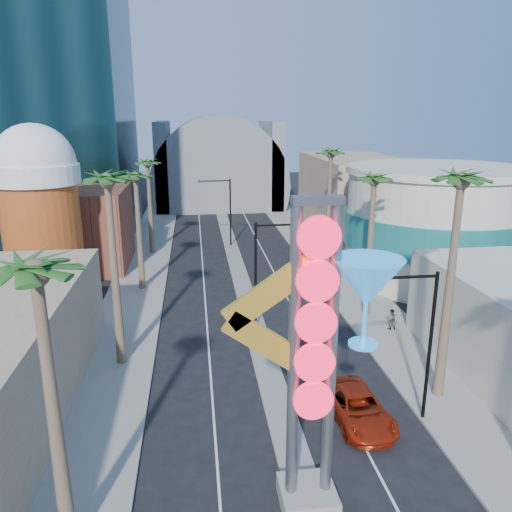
{
  "coord_description": "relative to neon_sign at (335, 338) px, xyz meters",
  "views": [
    {
      "loc": [
        -4.11,
        -13.2,
        15.2
      ],
      "look_at": [
        0.25,
        21.81,
        5.1
      ],
      "focal_mm": 35.0,
      "sensor_mm": 36.0,
      "label": 1
    }
  ],
  "objects": [
    {
      "name": "beer_mug",
      "position": [
        -17.82,
        27.04,
        0.54
      ],
      "size": [
        7.0,
        7.0,
        14.5
      ],
      "color": "#A94216",
      "rests_on": "ground"
    },
    {
      "name": "streetlight_2",
      "position": [
        5.91,
        5.04,
        -2.47
      ],
      "size": [
        3.45,
        0.25,
        8.0
      ],
      "color": "black",
      "rests_on": "ground"
    },
    {
      "name": "canopy",
      "position": [
        -0.82,
        69.04,
        -3.0
      ],
      "size": [
        22.0,
        16.0,
        22.0
      ],
      "color": "slate",
      "rests_on": "ground"
    },
    {
      "name": "turquoise_building",
      "position": [
        17.18,
        27.04,
        -2.06
      ],
      "size": [
        16.6,
        16.6,
        10.6
      ],
      "color": "beige",
      "rests_on": "ground"
    },
    {
      "name": "palm_2",
      "position": [
        -9.82,
        27.04,
        2.17
      ],
      "size": [
        2.4,
        2.4,
        11.2
      ],
      "color": "brown",
      "rests_on": "ground"
    },
    {
      "name": "median",
      "position": [
        -0.82,
        35.04,
        -7.23
      ],
      "size": [
        1.6,
        84.0,
        0.15
      ],
      "primitive_type": "cube",
      "color": "gray",
      "rests_on": "ground"
    },
    {
      "name": "palm_1",
      "position": [
        -9.82,
        13.04,
        3.52
      ],
      "size": [
        2.4,
        2.4,
        12.7
      ],
      "color": "brown",
      "rests_on": "ground"
    },
    {
      "name": "filler_east",
      "position": [
        15.18,
        45.04,
        -2.31
      ],
      "size": [
        10.0,
        20.0,
        10.0
      ],
      "primitive_type": "cube",
      "color": "tan",
      "rests_on": "ground"
    },
    {
      "name": "neon_sign",
      "position": [
        0.0,
        0.0,
        0.0
      ],
      "size": [
        6.53,
        2.6,
        12.55
      ],
      "color": "gray",
      "rests_on": "ground"
    },
    {
      "name": "palm_3",
      "position": [
        -9.82,
        39.04,
        2.17
      ],
      "size": [
        2.4,
        2.4,
        11.2
      ],
      "color": "brown",
      "rests_on": "ground"
    },
    {
      "name": "sidewalk_east",
      "position": [
        8.68,
        32.04,
        -7.23
      ],
      "size": [
        5.0,
        100.0,
        0.15
      ],
      "primitive_type": "cube",
      "color": "gray",
      "rests_on": "ground"
    },
    {
      "name": "palm_5",
      "position": [
        8.18,
        7.04,
        3.96
      ],
      "size": [
        2.4,
        2.4,
        13.2
      ],
      "color": "brown",
      "rests_on": "ground"
    },
    {
      "name": "red_pickup",
      "position": [
        2.98,
        5.34,
        -6.54
      ],
      "size": [
        2.97,
        5.72,
        1.54
      ],
      "primitive_type": "imported",
      "rotation": [
        0.0,
        0.0,
        0.08
      ],
      "color": "#9E220C",
      "rests_on": "ground"
    },
    {
      "name": "hotel_tower",
      "position": [
        -22.82,
        49.04,
        17.69
      ],
      "size": [
        20.0,
        20.0,
        50.0
      ],
      "primitive_type": "cube",
      "color": "black",
      "rests_on": "ground"
    },
    {
      "name": "pedestrian_b",
      "position": [
        8.88,
        15.72,
        -6.39
      ],
      "size": [
        0.77,
        0.61,
        1.53
      ],
      "primitive_type": "imported",
      "rotation": [
        0.0,
        0.0,
        3.19
      ],
      "color": "gray",
      "rests_on": "sidewalk_east"
    },
    {
      "name": "palm_0",
      "position": [
        -9.82,
        -0.96,
        2.62
      ],
      "size": [
        2.4,
        2.4,
        11.7
      ],
      "color": "brown",
      "rests_on": "ground"
    },
    {
      "name": "streetlight_1",
      "position": [
        -1.36,
        41.04,
        -2.43
      ],
      "size": [
        3.79,
        0.25,
        8.0
      ],
      "color": "black",
      "rests_on": "ground"
    },
    {
      "name": "palm_7",
      "position": [
        8.18,
        31.04,
        3.52
      ],
      "size": [
        2.4,
        2.4,
        12.7
      ],
      "color": "brown",
      "rests_on": "ground"
    },
    {
      "name": "brick_filler_west",
      "position": [
        -16.82,
        35.04,
        -3.31
      ],
      "size": [
        10.0,
        10.0,
        8.0
      ],
      "primitive_type": "cube",
      "color": "brown",
      "rests_on": "ground"
    },
    {
      "name": "palm_6",
      "position": [
        8.18,
        19.04,
        2.62
      ],
      "size": [
        2.4,
        2.4,
        11.7
      ],
      "color": "brown",
      "rests_on": "ground"
    },
    {
      "name": "streetlight_0",
      "position": [
        -0.27,
        17.04,
        -2.43
      ],
      "size": [
        3.79,
        0.25,
        8.0
      ],
      "color": "black",
      "rests_on": "ground"
    },
    {
      "name": "sidewalk_west",
      "position": [
        -10.32,
        32.04,
        -7.23
      ],
      "size": [
        5.0,
        100.0,
        0.15
      ],
      "primitive_type": "cube",
      "color": "gray",
      "rests_on": "ground"
    }
  ]
}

